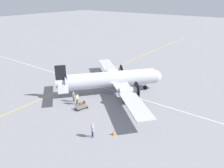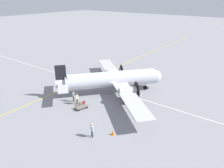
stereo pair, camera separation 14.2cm
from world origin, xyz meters
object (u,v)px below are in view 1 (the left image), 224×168
at_px(suitcase_upright_spare, 80,104).
at_px(baggage_cart, 81,107).
at_px(suitcase_near_door, 84,103).
at_px(traffic_cone, 113,133).
at_px(passenger_boarding, 77,97).
at_px(airliner_main, 114,79).
at_px(ramp_agent, 73,95).
at_px(crew_foreground, 92,129).

bearing_deg(suitcase_upright_spare, baggage_cart, -122.58).
distance_m(suitcase_near_door, traffic_cone, 8.96).
bearing_deg(passenger_boarding, airliner_main, -11.00).
distance_m(passenger_boarding, baggage_cart, 1.86).
distance_m(airliner_main, baggage_cart, 7.97).
relative_size(ramp_agent, traffic_cone, 3.09).
relative_size(airliner_main, baggage_cart, 10.55).
bearing_deg(suitcase_near_door, crew_foreground, -129.58).
bearing_deg(airliner_main, traffic_cone, -104.10).
height_order(crew_foreground, traffic_cone, crew_foreground).
bearing_deg(passenger_boarding, suitcase_near_door, -57.28).
bearing_deg(crew_foreground, suitcase_near_door, -11.65).
distance_m(baggage_cart, traffic_cone, 8.05).
distance_m(crew_foreground, baggage_cart, 7.34).
xyz_separation_m(suitcase_near_door, traffic_cone, (-3.55, -8.23, -0.02)).
relative_size(passenger_boarding, suitcase_upright_spare, 3.07).
height_order(passenger_boarding, ramp_agent, passenger_boarding).
height_order(suitcase_upright_spare, traffic_cone, suitcase_upright_spare).
relative_size(crew_foreground, ramp_agent, 1.01).
bearing_deg(airliner_main, suitcase_near_door, -148.38).
relative_size(baggage_cart, traffic_cone, 3.48).
bearing_deg(baggage_cart, airliner_main, 13.09).
bearing_deg(ramp_agent, crew_foreground, -18.86).
height_order(airliner_main, passenger_boarding, airliner_main).
height_order(ramp_agent, suitcase_upright_spare, ramp_agent).
bearing_deg(ramp_agent, passenger_boarding, -4.34).
distance_m(passenger_boarding, traffic_cone, 9.71).
distance_m(suitcase_near_door, suitcase_upright_spare, 0.70).
distance_m(airliner_main, crew_foreground, 13.17).
xyz_separation_m(ramp_agent, traffic_cone, (-3.36, -10.27, -0.87)).
relative_size(airliner_main, ramp_agent, 11.87).
height_order(airliner_main, suitcase_upright_spare, airliner_main).
height_order(airliner_main, suitcase_near_door, airliner_main).
relative_size(suitcase_near_door, traffic_cone, 1.08).
relative_size(passenger_boarding, suitcase_near_door, 2.96).
xyz_separation_m(crew_foreground, ramp_agent, (5.17, 8.53, 0.01)).
distance_m(airliner_main, suitcase_near_door, 6.94).
distance_m(airliner_main, traffic_cone, 12.60).
relative_size(ramp_agent, baggage_cart, 0.89).
distance_m(airliner_main, suitcase_upright_spare, 7.61).
height_order(crew_foreground, suitcase_upright_spare, crew_foreground).
bearing_deg(ramp_agent, suitcase_upright_spare, -2.35).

